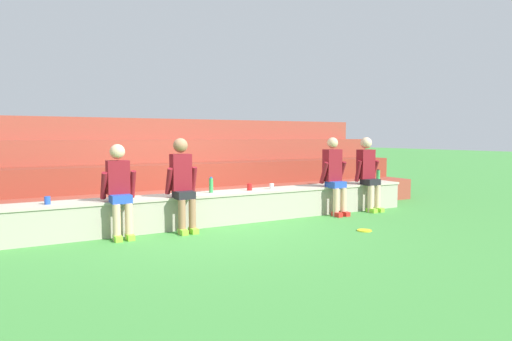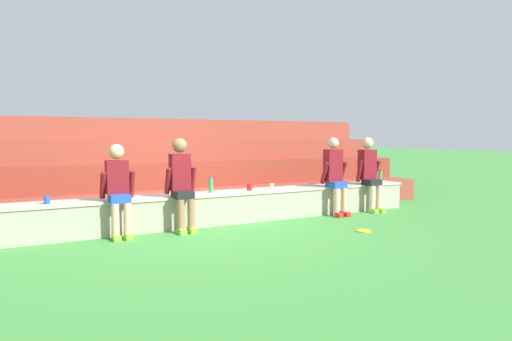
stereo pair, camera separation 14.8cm
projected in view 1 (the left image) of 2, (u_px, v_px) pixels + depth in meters
ground_plane at (204, 228)px, 7.13m from camera, size 80.00×80.00×0.00m
stone_seating_wall at (197, 209)px, 7.35m from camera, size 8.72×0.59×0.53m
brick_bleachers at (155, 173)px, 9.43m from camera, size 11.14×3.12×1.87m
person_far_left at (119, 188)px, 6.43m from camera, size 0.49×0.52×1.36m
person_left_of_center at (183, 182)px, 6.86m from camera, size 0.48×0.52×1.45m
person_center at (334, 174)px, 8.33m from camera, size 0.50×0.48×1.46m
person_right_of_center at (368, 171)px, 8.79m from camera, size 0.51×0.51×1.46m
water_bottle_mid_left at (378, 176)px, 9.37m from camera, size 0.08×0.08×0.25m
water_bottle_center_gap at (211, 185)px, 7.48m from camera, size 0.07×0.07×0.26m
plastic_cup_left_end at (47, 200)px, 6.19m from camera, size 0.08×0.08×0.11m
plastic_cup_right_end at (272, 186)px, 7.98m from camera, size 0.08×0.08×0.10m
plastic_cup_middle at (250, 187)px, 7.80m from camera, size 0.09×0.09×0.12m
frisbee at (364, 230)px, 6.92m from camera, size 0.23×0.23×0.02m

